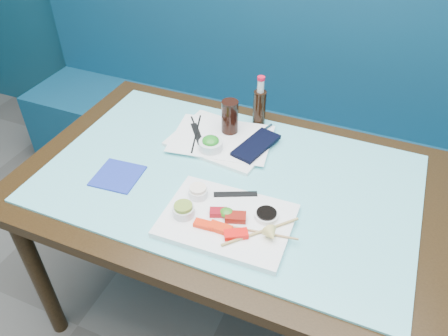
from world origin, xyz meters
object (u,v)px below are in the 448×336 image
at_px(sashimi_plate, 227,221).
at_px(blue_napkin, 118,176).
at_px(booth_bench, 289,137).
at_px(cola_bottle_body, 259,108).
at_px(cola_glass, 230,117).
at_px(serving_tray, 222,140).
at_px(seaweed_bowl, 211,145).
at_px(dining_table, 229,197).

distance_m(sashimi_plate, blue_napkin, 0.42).
height_order(booth_bench, cola_bottle_body, booth_bench).
xyz_separation_m(cola_glass, blue_napkin, (-0.25, -0.37, -0.07)).
xyz_separation_m(booth_bench, serving_tray, (-0.10, -0.66, 0.39)).
distance_m(booth_bench, seaweed_bowl, 0.85).
bearing_deg(seaweed_bowl, blue_napkin, -133.59).
xyz_separation_m(dining_table, cola_bottle_body, (-0.02, 0.35, 0.16)).
distance_m(sashimi_plate, serving_tray, 0.41).
distance_m(serving_tray, seaweed_bowl, 0.08).
relative_size(booth_bench, serving_tray, 8.53).
bearing_deg(dining_table, cola_bottle_body, 92.71).
xyz_separation_m(sashimi_plate, serving_tray, (-0.18, 0.37, -0.00)).
height_order(sashimi_plate, serving_tray, sashimi_plate).
relative_size(serving_tray, cola_glass, 2.73).
bearing_deg(dining_table, sashimi_plate, -69.07).
relative_size(dining_table, cola_glass, 10.87).
bearing_deg(cola_bottle_body, cola_glass, -123.20).
bearing_deg(booth_bench, cola_bottle_body, -91.89).
distance_m(dining_table, seaweed_bowl, 0.19).
height_order(serving_tray, cola_glass, cola_glass).
height_order(seaweed_bowl, blue_napkin, seaweed_bowl).
distance_m(booth_bench, cola_bottle_body, 0.67).
xyz_separation_m(booth_bench, seaweed_bowl, (-0.11, -0.74, 0.41)).
distance_m(seaweed_bowl, cola_bottle_body, 0.27).
relative_size(booth_bench, dining_table, 2.14).
bearing_deg(booth_bench, cola_glass, -98.55).
relative_size(sashimi_plate, serving_tray, 1.08).
bearing_deg(serving_tray, cola_bottle_body, 70.36).
bearing_deg(serving_tray, cola_glass, 86.69).
xyz_separation_m(seaweed_bowl, cola_glass, (0.02, 0.13, 0.05)).
bearing_deg(seaweed_bowl, dining_table, -42.11).
bearing_deg(blue_napkin, seaweed_bowl, 46.41).
height_order(dining_table, seaweed_bowl, seaweed_bowl).
bearing_deg(cola_bottle_body, seaweed_bowl, -111.24).
distance_m(booth_bench, cola_glass, 0.77).
bearing_deg(booth_bench, sashimi_plate, -85.83).
relative_size(dining_table, blue_napkin, 9.53).
xyz_separation_m(booth_bench, cola_glass, (-0.09, -0.61, 0.46)).
bearing_deg(booth_bench, serving_tray, -98.70).
height_order(serving_tray, cola_bottle_body, cola_bottle_body).
distance_m(seaweed_bowl, blue_napkin, 0.34).
distance_m(sashimi_plate, cola_bottle_body, 0.55).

